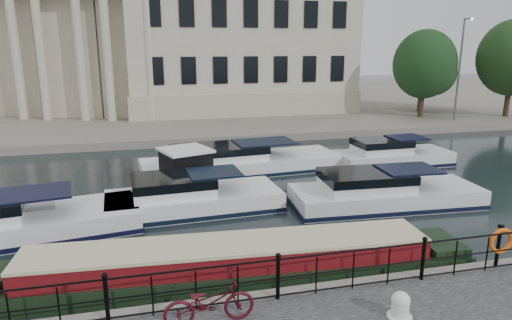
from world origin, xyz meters
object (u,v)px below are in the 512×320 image
Objects in this scene: mooring_bollard at (400,305)px; narrowboat at (230,269)px; harbour_hut at (186,174)px; bicycle at (209,302)px; life_ring_post at (501,241)px.

narrowboat reaches higher than mooring_bollard.
harbour_hut is (-0.45, 8.28, 0.59)m from narrowboat.
harbour_hut is at bearing 107.55° from mooring_bollard.
mooring_bollard is 0.19× the size of harbour_hut.
harbour_hut is (0.54, 11.01, -0.13)m from bicycle.
mooring_bollard is at bearing -91.35° from harbour_hut.
bicycle is 0.14× the size of narrowboat.
bicycle is 1.64× the size of life_ring_post.
life_ring_post is 12.88m from harbour_hut.
bicycle is at bearing -175.10° from life_ring_post.
bicycle is at bearing -111.69° from harbour_hut.
narrowboat is at bearing -21.86° from bicycle.
narrowboat is (-3.29, 3.54, -0.49)m from mooring_bollard.
mooring_bollard is 12.40m from harbour_hut.
bicycle is 4.36m from mooring_bollard.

